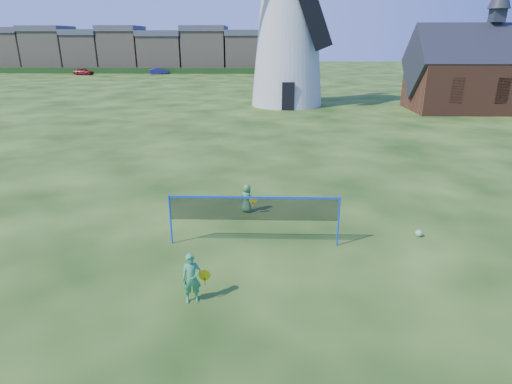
{
  "coord_description": "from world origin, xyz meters",
  "views": [
    {
      "loc": [
        0.55,
        -11.58,
        5.88
      ],
      "look_at": [
        0.2,
        0.5,
        1.5
      ],
      "focal_mm": 29.76,
      "sensor_mm": 36.0,
      "label": 1
    }
  ],
  "objects_px": {
    "car_left": "(83,72)",
    "play_ball": "(419,233)",
    "chapel": "(487,75)",
    "badminton_net": "(254,210)",
    "windmill": "(288,27)",
    "player_boy": "(247,198)",
    "car_right": "(159,71)",
    "player_girl": "(192,278)"
  },
  "relations": [
    {
      "from": "chapel",
      "to": "car_right",
      "type": "distance_m",
      "value": 54.12
    },
    {
      "from": "play_ball",
      "to": "chapel",
      "type": "bearing_deg",
      "value": 61.68
    },
    {
      "from": "player_girl",
      "to": "player_boy",
      "type": "bearing_deg",
      "value": 66.19
    },
    {
      "from": "player_boy",
      "to": "chapel",
      "type": "bearing_deg",
      "value": -105.1
    },
    {
      "from": "player_boy",
      "to": "car_right",
      "type": "xyz_separation_m",
      "value": [
        -18.53,
        62.14,
        0.03
      ]
    },
    {
      "from": "windmill",
      "to": "player_girl",
      "type": "bearing_deg",
      "value": -96.18
    },
    {
      "from": "player_girl",
      "to": "play_ball",
      "type": "xyz_separation_m",
      "value": [
        6.53,
        3.69,
        -0.51
      ]
    },
    {
      "from": "windmill",
      "to": "chapel",
      "type": "height_order",
      "value": "windmill"
    },
    {
      "from": "chapel",
      "to": "player_boy",
      "type": "relative_size",
      "value": 12.35
    },
    {
      "from": "windmill",
      "to": "play_ball",
      "type": "height_order",
      "value": "windmill"
    },
    {
      "from": "play_ball",
      "to": "car_right",
      "type": "height_order",
      "value": "car_right"
    },
    {
      "from": "player_boy",
      "to": "car_right",
      "type": "height_order",
      "value": "car_right"
    },
    {
      "from": "chapel",
      "to": "car_left",
      "type": "height_order",
      "value": "chapel"
    },
    {
      "from": "windmill",
      "to": "badminton_net",
      "type": "bearing_deg",
      "value": -94.14
    },
    {
      "from": "play_ball",
      "to": "windmill",
      "type": "bearing_deg",
      "value": 96.31
    },
    {
      "from": "player_girl",
      "to": "car_left",
      "type": "bearing_deg",
      "value": 101.03
    },
    {
      "from": "play_ball",
      "to": "badminton_net",
      "type": "bearing_deg",
      "value": -172.38
    },
    {
      "from": "windmill",
      "to": "player_girl",
      "type": "height_order",
      "value": "windmill"
    },
    {
      "from": "play_ball",
      "to": "car_right",
      "type": "relative_size",
      "value": 0.07
    },
    {
      "from": "windmill",
      "to": "car_left",
      "type": "bearing_deg",
      "value": 134.62
    },
    {
      "from": "player_boy",
      "to": "car_left",
      "type": "xyz_separation_m",
      "value": [
        -30.87,
        59.88,
        0.06
      ]
    },
    {
      "from": "windmill",
      "to": "player_boy",
      "type": "xyz_separation_m",
      "value": [
        -2.42,
        -26.15,
        -6.32
      ]
    },
    {
      "from": "chapel",
      "to": "badminton_net",
      "type": "distance_m",
      "value": 32.05
    },
    {
      "from": "windmill",
      "to": "player_boy",
      "type": "distance_m",
      "value": 27.01
    },
    {
      "from": "player_girl",
      "to": "play_ball",
      "type": "height_order",
      "value": "player_girl"
    },
    {
      "from": "player_boy",
      "to": "car_right",
      "type": "distance_m",
      "value": 64.85
    },
    {
      "from": "chapel",
      "to": "player_boy",
      "type": "xyz_separation_m",
      "value": [
        -19.1,
        -23.33,
        -2.51
      ]
    },
    {
      "from": "chapel",
      "to": "play_ball",
      "type": "height_order",
      "value": "chapel"
    },
    {
      "from": "car_left",
      "to": "play_ball",
      "type": "bearing_deg",
      "value": -141.88
    },
    {
      "from": "player_girl",
      "to": "car_left",
      "type": "xyz_separation_m",
      "value": [
        -29.85,
        65.45,
        -0.04
      ]
    },
    {
      "from": "chapel",
      "to": "play_ball",
      "type": "distance_m",
      "value": 28.79
    },
    {
      "from": "badminton_net",
      "to": "windmill",
      "type": "bearing_deg",
      "value": 85.86
    },
    {
      "from": "chapel",
      "to": "player_girl",
      "type": "relative_size",
      "value": 10.26
    },
    {
      "from": "play_ball",
      "to": "car_left",
      "type": "bearing_deg",
      "value": 120.5
    },
    {
      "from": "badminton_net",
      "to": "play_ball",
      "type": "distance_m",
      "value": 5.32
    },
    {
      "from": "chapel",
      "to": "car_right",
      "type": "xyz_separation_m",
      "value": [
        -37.63,
        38.81,
        -2.48
      ]
    },
    {
      "from": "car_left",
      "to": "windmill",
      "type": "bearing_deg",
      "value": -127.76
    },
    {
      "from": "windmill",
      "to": "chapel",
      "type": "distance_m",
      "value": 17.35
    },
    {
      "from": "windmill",
      "to": "car_right",
      "type": "xyz_separation_m",
      "value": [
        -20.95,
        35.99,
        -6.3
      ]
    },
    {
      "from": "badminton_net",
      "to": "car_left",
      "type": "bearing_deg",
      "value": 116.55
    },
    {
      "from": "windmill",
      "to": "badminton_net",
      "type": "height_order",
      "value": "windmill"
    },
    {
      "from": "play_ball",
      "to": "player_boy",
      "type": "bearing_deg",
      "value": 161.12
    }
  ]
}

